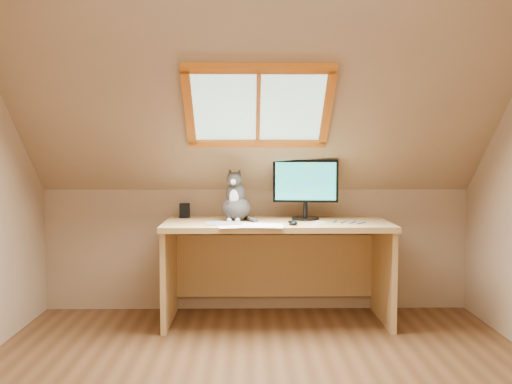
{
  "coord_description": "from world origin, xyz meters",
  "views": [
    {
      "loc": [
        -0.08,
        -2.95,
        1.31
      ],
      "look_at": [
        -0.02,
        1.0,
        1.03
      ],
      "focal_mm": 40.0,
      "sensor_mm": 36.0,
      "label": 1
    }
  ],
  "objects": [
    {
      "name": "room_shell",
      "position": [
        0.0,
        -0.09,
        1.43
      ],
      "size": [
        3.52,
        3.52,
        2.41
      ],
      "color": "tan",
      "rests_on": "ground"
    },
    {
      "name": "desk",
      "position": [
        0.15,
        1.45,
        0.55
      ],
      "size": [
        1.71,
        0.75,
        0.78
      ],
      "color": "tan",
      "rests_on": "ground"
    },
    {
      "name": "monitor",
      "position": [
        0.38,
        1.48,
        1.05
      ],
      "size": [
        0.51,
        0.21,
        0.47
      ],
      "color": "black",
      "rests_on": "desk"
    },
    {
      "name": "cat",
      "position": [
        -0.17,
        1.42,
        0.93
      ],
      "size": [
        0.26,
        0.3,
        0.41
      ],
      "color": "#3A3633",
      "rests_on": "desk"
    },
    {
      "name": "desk_speaker",
      "position": [
        -0.58,
        1.63,
        0.84
      ],
      "size": [
        0.08,
        0.08,
        0.11
      ],
      "primitive_type": "cube",
      "rotation": [
        0.0,
        0.0,
        0.04
      ],
      "color": "black",
      "rests_on": "desk"
    },
    {
      "name": "graphics_tablet",
      "position": [
        -0.24,
        1.2,
        0.79
      ],
      "size": [
        0.27,
        0.2,
        0.01
      ],
      "primitive_type": "cube",
      "rotation": [
        0.0,
        0.0,
        -0.02
      ],
      "color": "#B2B2B7",
      "rests_on": "desk"
    },
    {
      "name": "mouse",
      "position": [
        0.25,
        1.15,
        0.8
      ],
      "size": [
        0.09,
        0.13,
        0.04
      ],
      "primitive_type": "ellipsoid",
      "rotation": [
        0.0,
        0.0,
        0.24
      ],
      "color": "black",
      "rests_on": "desk"
    },
    {
      "name": "papers",
      "position": [
        -0.05,
        1.12,
        0.78
      ],
      "size": [
        0.35,
        0.3,
        0.01
      ],
      "color": "white",
      "rests_on": "desk"
    },
    {
      "name": "cables",
      "position": [
        0.58,
        1.26,
        0.79
      ],
      "size": [
        0.51,
        0.26,
        0.01
      ],
      "color": "silver",
      "rests_on": "desk"
    }
  ]
}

